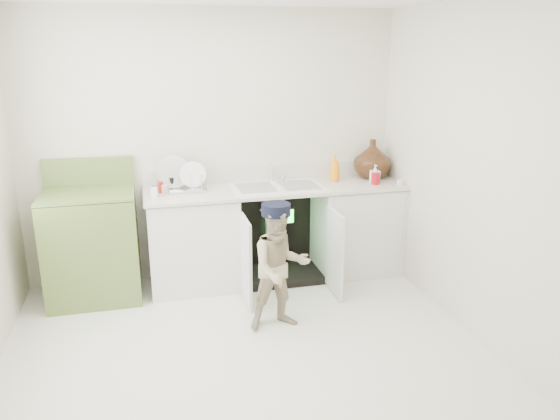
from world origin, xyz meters
name	(u,v)px	position (x,y,z in m)	size (l,w,h in m)	color
ground	(245,346)	(0.00, 0.00, 0.00)	(3.50, 3.50, 0.00)	silver
room_shell	(242,185)	(0.00, 0.00, 1.25)	(6.00, 5.50, 1.26)	beige
counter_run	(282,228)	(0.60, 1.21, 0.49)	(2.44, 1.02, 1.28)	white
avocado_stove	(92,244)	(-1.13, 1.18, 0.50)	(0.78, 0.65, 1.21)	#587132
repair_worker	(280,267)	(0.33, 0.24, 0.51)	(0.54, 0.84, 1.02)	tan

